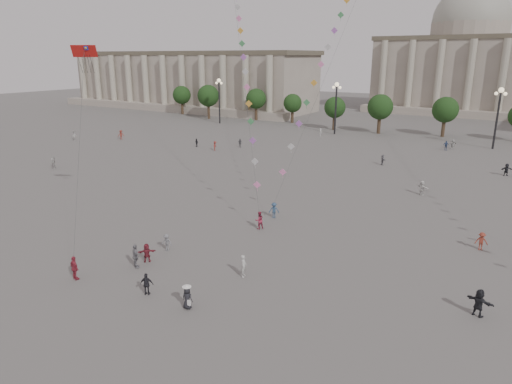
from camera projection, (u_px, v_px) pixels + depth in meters
The scene contains 31 objects.
ground at pixel (141, 293), 31.61m from camera, with size 360.00×360.00×0.00m, color #555350.
hall_west at pixel (188, 80), 143.61m from camera, with size 84.00×26.22×17.20m.
hall_central at pixel (465, 62), 132.35m from camera, with size 48.30×34.30×35.50m.
tree_row at pixel (419, 109), 93.34m from camera, with size 137.12×5.12×8.00m.
lamp_post_far_west at pixel (219, 93), 109.23m from camera, with size 2.00×0.90×10.65m.
lamp_post_mid_west at pixel (336, 99), 93.94m from camera, with size 2.00×0.90×10.65m.
lamp_post_mid_east at pixel (499, 107), 78.64m from camera, with size 2.00×0.90×10.65m.
person_crowd_0 at pixel (446, 146), 79.27m from camera, with size 0.99×0.41×1.68m, color #364B79.
person_crowd_1 at pixel (74, 135), 88.95m from camera, with size 0.88×0.69×1.82m, color silver.
person_crowd_2 at pixel (121, 135), 89.43m from camera, with size 1.21×0.69×1.87m, color maroon.
person_crowd_3 at pixel (479, 303), 28.63m from camera, with size 1.70×0.54×1.84m, color black.
person_crowd_4 at pixel (453, 144), 80.55m from camera, with size 1.56×0.50×1.68m, color #B6B6B2.
person_crowd_6 at pixel (167, 242), 38.37m from camera, with size 0.96×0.55×1.48m, color slate.
person_crowd_7 at pixel (422, 188), 53.82m from camera, with size 1.58×0.50×1.71m, color silver.
person_crowd_8 at pixel (481, 241), 38.46m from camera, with size 1.02×0.59×1.58m, color maroon.
person_crowd_9 at pixel (507, 170), 62.36m from camera, with size 1.60×0.51×1.72m, color black.
person_crowd_10 at pixel (321, 132), 93.44m from camera, with size 0.56×0.37×1.54m, color white.
person_crowd_12 at pixel (383, 160), 68.66m from camera, with size 1.46×0.46×1.57m, color slate.
person_crowd_13 at pixel (244, 266), 33.79m from camera, with size 0.63×0.41×1.72m, color #B6B6B1.
person_crowd_16 at pixel (240, 143), 81.92m from camera, with size 0.93×0.39×1.59m, color #57575B.
person_crowd_17 at pixel (215, 146), 79.20m from camera, with size 1.04×0.60×1.62m, color maroon.
person_crowd_18 at pixel (197, 143), 82.39m from camera, with size 0.88×0.37×1.50m, color black.
person_crowd_19 at pixel (53, 163), 66.52m from camera, with size 1.56×0.50×1.68m, color #B4B3AF.
tourist_0 at pixel (75, 268), 33.29m from camera, with size 1.08×0.45×1.84m, color #9F2B3C.
tourist_2 at pixel (147, 253), 36.23m from camera, with size 1.43×0.46×1.55m, color maroon.
tourist_3 at pixel (136, 256), 35.16m from camera, with size 1.13×0.47×1.93m, color slate.
tourist_4 at pixel (147, 284), 31.22m from camera, with size 0.93×0.39×1.59m, color black.
kite_flyer_0 at pixel (259, 220), 43.18m from camera, with size 0.84×0.65×1.72m, color #9A2A45.
kite_flyer_1 at pixel (274, 210), 46.14m from camera, with size 1.05×0.60×1.62m, color navy.
hat_person at pixel (187, 297), 29.49m from camera, with size 0.78×0.60×1.69m.
dragon_kite at pixel (85, 61), 40.14m from camera, with size 4.94×5.23×18.73m.
Camera 1 is at (21.83, -19.68, 15.79)m, focal length 32.00 mm.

